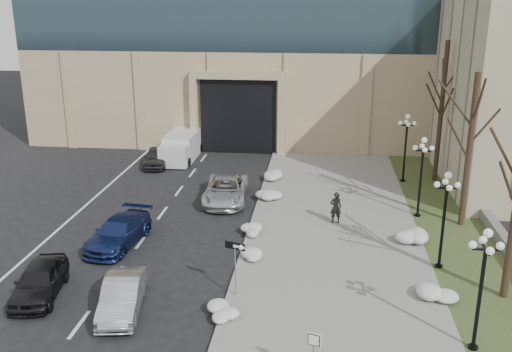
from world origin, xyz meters
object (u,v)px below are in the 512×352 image
Objects in this scene: keep_sign at (314,349)px; car_e at (156,157)px; one_way_sign at (238,253)px; lamppost_d at (406,139)px; car_b at (122,296)px; car_d at (226,190)px; pedestrian at (336,207)px; lamppost_a at (483,274)px; lamppost_c at (422,167)px; lamppost_b at (445,207)px; box_truck at (182,146)px; car_a at (40,281)px; car_c at (119,232)px.

car_e is at bearing 133.32° from keep_sign.
lamppost_d reaches higher than one_way_sign.
car_b is 13.45m from car_d.
one_way_sign reaches higher than pedestrian.
lamppost_a is 13.00m from lamppost_c.
lamppost_a and lamppost_d have the same top height.
one_way_sign is 6.49m from keep_sign.
keep_sign is at bearing -121.28° from lamppost_b.
lamppost_c is (4.73, 1.59, 2.05)m from pedestrian.
lamppost_c is at bearing 90.00° from lamppost_b.
lamppost_a reaches higher than pedestrian.
lamppost_d is at bearing -14.56° from box_truck.
car_a is 2.36× the size of pedestrian.
car_d is (5.91, 12.48, 0.03)m from car_a.
lamppost_a reaches higher than keep_sign.
lamppost_d is (11.42, 5.05, 2.32)m from car_d.
car_c is at bearing 63.63° from car_a.
pedestrian is 12.52m from lamppost_a.
one_way_sign is (8.41, 0.75, 1.38)m from car_a.
pedestrian is at bearing 26.53° from car_a.
lamppost_b is at bearing -90.00° from lamppost_d.
car_b is 0.66× the size of box_truck.
lamppost_a reaches higher than car_c.
car_d reaches higher than car_c.
pedestrian is (8.70, 10.25, 0.33)m from car_b.
one_way_sign is at bearing -130.94° from lamppost_c.
keep_sign is (-0.98, -14.30, 0.57)m from pedestrian.
one_way_sign is 1.17× the size of keep_sign.
pedestrian is (13.15, -10.03, 0.33)m from car_e.
keep_sign is at bearing -38.14° from car_c.
lamppost_d reaches higher than box_truck.
car_d is 7.36m from pedestrian.
car_e is 16.54m from pedestrian.
lamppost_d reaches higher than car_b.
pedestrian is at bearing 27.52° from car_c.
keep_sign is (11.62, -4.87, 0.87)m from car_a.
car_c reaches higher than car_b.
box_truck reaches higher than car_c.
lamppost_c is (17.33, 11.03, 2.35)m from car_a.
car_e is 0.65× the size of box_truck.
car_c is 8.32m from car_d.
car_a is at bearing -134.67° from lamppost_d.
car_a is 12.63m from keep_sign.
lamppost_c is at bearing -172.35° from pedestrian.
lamppost_b is 1.00× the size of lamppost_c.
lamppost_c is at bearing -10.85° from car_d.
car_a is 17.60m from lamppost_a.
lamppost_b is (17.33, 4.53, 2.35)m from car_a.
lamppost_b is at bearing 122.98° from pedestrian.
car_d reaches higher than car_a.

